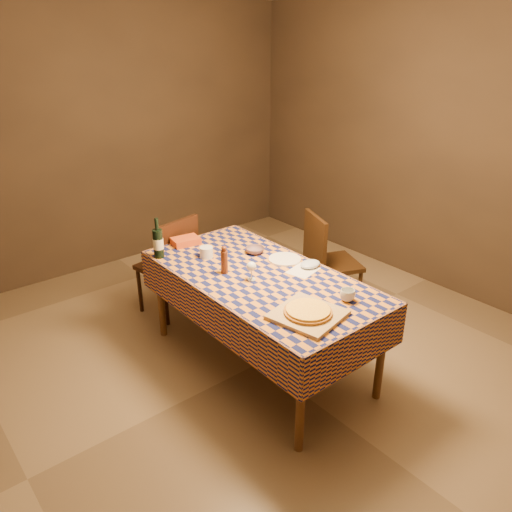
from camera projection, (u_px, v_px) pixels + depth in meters
name	position (u px, v px, depth m)	size (l,w,h in m)	color
room	(261.00, 197.00, 3.35)	(5.00, 5.10, 2.70)	brown
dining_table	(260.00, 284.00, 3.62)	(0.94, 1.84, 0.77)	brown
cutting_board	(308.00, 315.00, 3.06)	(0.39, 0.39, 0.02)	#A9874F
pizza	(308.00, 311.00, 3.05)	(0.30, 0.30, 0.03)	#A05E1A
pepper_mill	(224.00, 260.00, 3.57)	(0.05, 0.05, 0.21)	#522513
bowl	(255.00, 250.00, 3.93)	(0.15, 0.15, 0.05)	#684F58
wine_glass	(251.00, 267.00, 3.47)	(0.07, 0.07, 0.14)	white
wine_bottle	(158.00, 243.00, 3.82)	(0.10, 0.10, 0.32)	black
deli_tub	(206.00, 252.00, 3.84)	(0.10, 0.10, 0.09)	silver
takeout_container	(186.00, 241.00, 4.09)	(0.22, 0.15, 0.05)	#B74318
white_plate	(285.00, 259.00, 3.81)	(0.25, 0.25, 0.01)	white
tumbler	(348.00, 295.00, 3.23)	(0.10, 0.10, 0.08)	silver
flour_patch	(303.00, 270.00, 3.65)	(0.22, 0.17, 0.00)	silver
flour_bag	(310.00, 264.00, 3.69)	(0.16, 0.12, 0.05)	#ABBDDB
chair_far	(172.00, 261.00, 4.38)	(0.49, 0.50, 0.93)	black
chair_right	(326.00, 258.00, 4.45)	(0.55, 0.55, 0.93)	black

